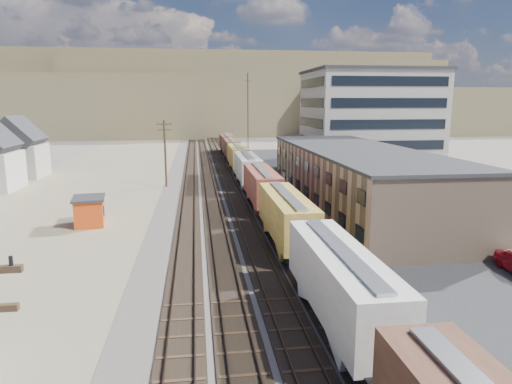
{
  "coord_description": "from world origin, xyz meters",
  "views": [
    {
      "loc": [
        -3.98,
        -26.98,
        12.59
      ],
      "look_at": [
        2.41,
        21.27,
        3.0
      ],
      "focal_mm": 32.0,
      "sensor_mm": 36.0,
      "label": 1
    }
  ],
  "objects": [
    {
      "name": "rail_tracks",
      "position": [
        -0.55,
        50.0,
        0.11
      ],
      "size": [
        11.4,
        200.0,
        0.24
      ],
      "color": "black",
      "rests_on": "ground"
    },
    {
      "name": "freight_train",
      "position": [
        3.8,
        34.11,
        2.79
      ],
      "size": [
        3.0,
        119.74,
        4.46
      ],
      "color": "black",
      "rests_on": "ground"
    },
    {
      "name": "maintenance_shed",
      "position": [
        -15.1,
        20.93,
        1.53
      ],
      "size": [
        3.73,
        4.51,
        3.0
      ],
      "color": "#D84414",
      "rests_on": "ground"
    },
    {
      "name": "ground",
      "position": [
        0.0,
        0.0,
        0.0
      ],
      "size": [
        300.0,
        300.0,
        0.0
      ],
      "primitive_type": "plane",
      "color": "#6B6356",
      "rests_on": "ground"
    },
    {
      "name": "utility_pole_north",
      "position": [
        -8.5,
        42.0,
        5.3
      ],
      "size": [
        2.2,
        0.32,
        10.0
      ],
      "color": "#382619",
      "rests_on": "ground"
    },
    {
      "name": "parked_car_blue",
      "position": [
        22.14,
        55.45,
        0.8
      ],
      "size": [
        5.34,
        6.25,
        1.59
      ],
      "primitive_type": "imported",
      "rotation": [
        0.0,
        0.0,
        0.58
      ],
      "color": "navy",
      "rests_on": "ground"
    },
    {
      "name": "hills_north",
      "position": [
        0.17,
        167.92,
        14.1
      ],
      "size": [
        265.0,
        80.0,
        32.0
      ],
      "color": "brown",
      "rests_on": "ground"
    },
    {
      "name": "asphalt_lot",
      "position": [
        22.0,
        35.0,
        0.02
      ],
      "size": [
        26.0,
        120.0,
        0.04
      ],
      "primitive_type": "cube",
      "color": "#232326",
      "rests_on": "ground"
    },
    {
      "name": "warehouse",
      "position": [
        14.98,
        25.0,
        3.65
      ],
      "size": [
        12.4,
        40.4,
        7.25
      ],
      "color": "tan",
      "rests_on": "ground"
    },
    {
      "name": "radio_mast",
      "position": [
        6.0,
        60.0,
        9.12
      ],
      "size": [
        1.2,
        0.16,
        18.0
      ],
      "color": "black",
      "rests_on": "ground"
    },
    {
      "name": "dirt_yard",
      "position": [
        -20.0,
        40.0,
        0.01
      ],
      "size": [
        24.0,
        180.0,
        0.03
      ],
      "primitive_type": "cube",
      "color": "#85765B",
      "rests_on": "ground"
    },
    {
      "name": "ballast_bed",
      "position": [
        0.0,
        50.0,
        0.03
      ],
      "size": [
        18.0,
        200.0,
        0.06
      ],
      "primitive_type": "cube",
      "color": "#4C4742",
      "rests_on": "ground"
    },
    {
      "name": "parked_car_far",
      "position": [
        34.0,
        46.55,
        0.72
      ],
      "size": [
        2.99,
        4.57,
        1.45
      ],
      "primitive_type": "imported",
      "rotation": [
        0.0,
        0.0,
        -0.33
      ],
      "color": "silver",
      "rests_on": "ground"
    },
    {
      "name": "office_tower",
      "position": [
        27.95,
        54.95,
        9.26
      ],
      "size": [
        22.6,
        18.6,
        18.45
      ],
      "color": "#9E998E",
      "rests_on": "ground"
    }
  ]
}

